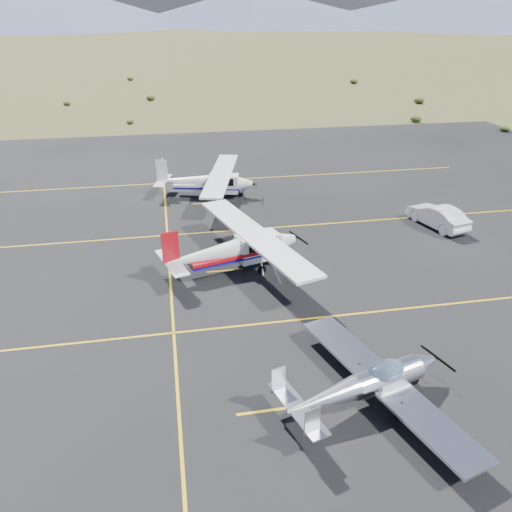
{
  "coord_description": "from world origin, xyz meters",
  "views": [
    {
      "loc": [
        -5.76,
        -16.82,
        12.9
      ],
      "look_at": [
        -1.55,
        5.81,
        1.6
      ],
      "focal_mm": 35.0,
      "sensor_mm": 36.0,
      "label": 1
    }
  ],
  "objects_px": {
    "aircraft_low_wing": "(370,383)",
    "sedan": "(438,216)",
    "aircraft_plain": "(207,181)",
    "aircraft_cessna": "(235,248)"
  },
  "relations": [
    {
      "from": "aircraft_low_wing",
      "to": "sedan",
      "type": "xyz_separation_m",
      "value": [
        10.86,
        14.98,
        -0.19
      ]
    },
    {
      "from": "aircraft_plain",
      "to": "aircraft_cessna",
      "type": "bearing_deg",
      "value": -74.44
    },
    {
      "from": "aircraft_low_wing",
      "to": "aircraft_cessna",
      "type": "distance_m",
      "value": 11.77
    },
    {
      "from": "aircraft_low_wing",
      "to": "sedan",
      "type": "height_order",
      "value": "aircraft_low_wing"
    },
    {
      "from": "aircraft_cessna",
      "to": "sedan",
      "type": "height_order",
      "value": "aircraft_cessna"
    },
    {
      "from": "aircraft_cessna",
      "to": "sedan",
      "type": "xyz_separation_m",
      "value": [
        14.06,
        3.66,
        -0.57
      ]
    },
    {
      "from": "aircraft_low_wing",
      "to": "aircraft_plain",
      "type": "height_order",
      "value": "aircraft_plain"
    },
    {
      "from": "aircraft_cessna",
      "to": "aircraft_plain",
      "type": "xyz_separation_m",
      "value": [
        -0.36,
        12.51,
        -0.07
      ]
    },
    {
      "from": "aircraft_plain",
      "to": "sedan",
      "type": "height_order",
      "value": "aircraft_plain"
    },
    {
      "from": "aircraft_cessna",
      "to": "aircraft_plain",
      "type": "bearing_deg",
      "value": 75.22
    }
  ]
}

